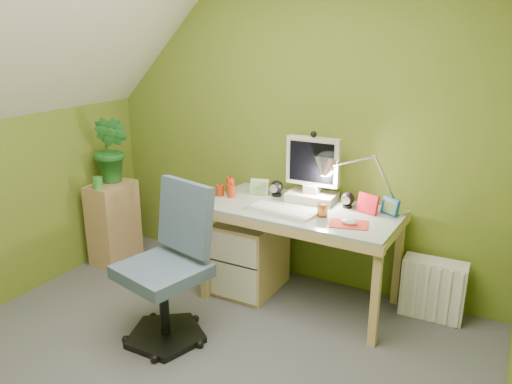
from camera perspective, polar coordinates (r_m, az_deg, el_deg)
The scene contains 19 objects.
wall_back at distance 3.71m, azimuth 4.45°, elevation 7.66°, with size 3.20×0.01×2.40m, color olive.
desk at distance 3.55m, azimuth 5.08°, elevation -7.21°, with size 1.31×0.66×0.70m, color tan, non-canonical shape.
monitor at distance 3.51m, azimuth 6.52°, elevation 2.62°, with size 0.34×0.20×0.47m, color beige, non-canonical shape.
speaker_left at distance 3.64m, azimuth 2.37°, elevation 0.42°, with size 0.10×0.10×0.12m, color black, non-canonical shape.
speaker_right at distance 3.46m, azimuth 10.44°, elevation -0.90°, with size 0.09×0.09×0.11m, color black, non-canonical shape.
keyboard at distance 3.32m, azimuth 3.02°, elevation -2.17°, with size 0.45×0.14×0.02m, color white.
mousepad at distance 3.17m, azimuth 10.56°, elevation -3.62°, with size 0.24×0.17×0.01m, color #B52D20.
mouse at distance 3.17m, azimuth 10.57°, elevation -3.38°, with size 0.10×0.06×0.03m, color silver.
amber_tumbler at distance 3.27m, azimuth 7.60°, elevation -2.04°, with size 0.07×0.07×0.09m, color brown.
candle_cluster at distance 3.67m, azimuth -3.30°, elevation 0.58°, with size 0.16×0.14×0.12m, color #AA310E, non-canonical shape.
photo_frame_red at distance 3.38m, azimuth 12.64°, elevation -1.31°, with size 0.15×0.02×0.13m, color red.
photo_frame_blue at distance 3.38m, azimuth 15.10°, elevation -1.60°, with size 0.13×0.02×0.11m, color navy.
photo_frame_green at distance 3.68m, azimuth 0.41°, elevation 0.62°, with size 0.14×0.02×0.12m, color #AFBA80.
desk_lamp at distance 3.36m, azimuth 13.67°, elevation 2.47°, with size 0.53×0.23×0.57m, color silver, non-canonical shape.
side_ledge at distance 4.32m, azimuth -15.94°, elevation -3.40°, with size 0.25×0.39×0.68m, color tan.
potted_plant at distance 4.18m, azimuth -16.18°, elevation 4.70°, with size 0.30×0.24×0.55m, color #236A26.
green_cup at distance 4.08m, azimuth -17.64°, elevation 0.98°, with size 0.07×0.07×0.10m, color #3B8A39.
task_chair at distance 3.10m, azimuth -10.72°, elevation -8.60°, with size 0.54×0.54×0.97m, color #42546D, non-canonical shape.
radiator at distance 3.62m, azimuth 19.57°, elevation -10.39°, with size 0.41×0.16×0.41m, color silver.
Camera 1 is at (1.48, -1.74, 1.85)m, focal length 35.00 mm.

